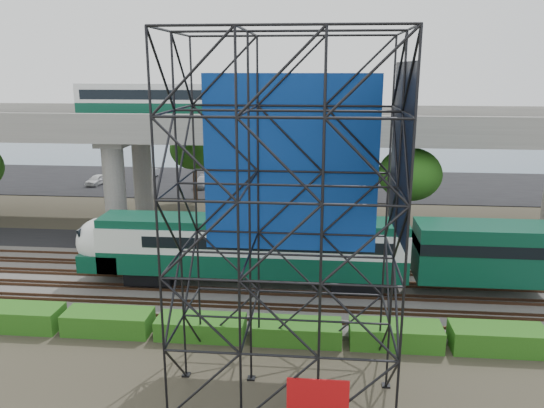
# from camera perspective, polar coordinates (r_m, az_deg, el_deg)

# --- Properties ---
(ground) EXTENTS (140.00, 140.00, 0.00)m
(ground) POSITION_cam_1_polar(r_m,az_deg,el_deg) (32.86, -7.66, -10.25)
(ground) COLOR #474233
(ground) RESTS_ON ground
(ballast_bed) EXTENTS (90.00, 12.00, 0.20)m
(ballast_bed) POSITION_cam_1_polar(r_m,az_deg,el_deg) (34.60, -6.92, -8.74)
(ballast_bed) COLOR slate
(ballast_bed) RESTS_ON ground
(service_road) EXTENTS (90.00, 5.00, 0.08)m
(service_road) POSITION_cam_1_polar(r_m,az_deg,el_deg) (42.41, -4.50, -4.35)
(service_road) COLOR black
(service_road) RESTS_ON ground
(parking_lot) EXTENTS (90.00, 18.00, 0.08)m
(parking_lot) POSITION_cam_1_polar(r_m,az_deg,el_deg) (64.89, -0.98, 2.28)
(parking_lot) COLOR black
(parking_lot) RESTS_ON ground
(harbor_water) EXTENTS (140.00, 40.00, 0.03)m
(harbor_water) POSITION_cam_1_polar(r_m,az_deg,el_deg) (86.42, 0.64, 5.31)
(harbor_water) COLOR #425C6D
(harbor_water) RESTS_ON ground
(rail_tracks) EXTENTS (90.00, 9.52, 0.16)m
(rail_tracks) POSITION_cam_1_polar(r_m,az_deg,el_deg) (34.53, -6.93, -8.46)
(rail_tracks) COLOR #472D1E
(rail_tracks) RESTS_ON ballast_bed
(commuter_train) EXTENTS (29.30, 3.06, 4.30)m
(commuter_train) POSITION_cam_1_polar(r_m,az_deg,el_deg) (32.92, 1.47, -4.67)
(commuter_train) COLOR black
(commuter_train) RESTS_ON rail_tracks
(overpass) EXTENTS (80.00, 12.00, 12.40)m
(overpass) POSITION_cam_1_polar(r_m,az_deg,el_deg) (46.02, -4.25, 7.58)
(overpass) COLOR #9E9B93
(overpass) RESTS_ON ground
(scaffold_tower) EXTENTS (9.36, 6.36, 15.00)m
(scaffold_tower) POSITION_cam_1_polar(r_m,az_deg,el_deg) (21.99, 1.49, -1.85)
(scaffold_tower) COLOR black
(scaffold_tower) RESTS_ON ground
(hedge_strip) EXTENTS (34.60, 1.80, 1.20)m
(hedge_strip) POSITION_cam_1_polar(r_m,az_deg,el_deg) (28.63, -7.64, -12.89)
(hedge_strip) COLOR #1E5212
(hedge_strip) RESTS_ON ground
(trees) EXTENTS (40.94, 16.94, 7.69)m
(trees) POSITION_cam_1_polar(r_m,az_deg,el_deg) (47.41, -9.05, 4.42)
(trees) COLOR #382314
(trees) RESTS_ON ground
(suv) EXTENTS (5.95, 4.25, 1.50)m
(suv) POSITION_cam_1_polar(r_m,az_deg,el_deg) (45.58, -16.52, -2.53)
(suv) COLOR black
(suv) RESTS_ON service_road
(parked_cars) EXTENTS (37.66, 9.49, 1.20)m
(parked_cars) POSITION_cam_1_polar(r_m,az_deg,el_deg) (64.29, -0.33, 2.74)
(parked_cars) COLOR silver
(parked_cars) RESTS_ON parking_lot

